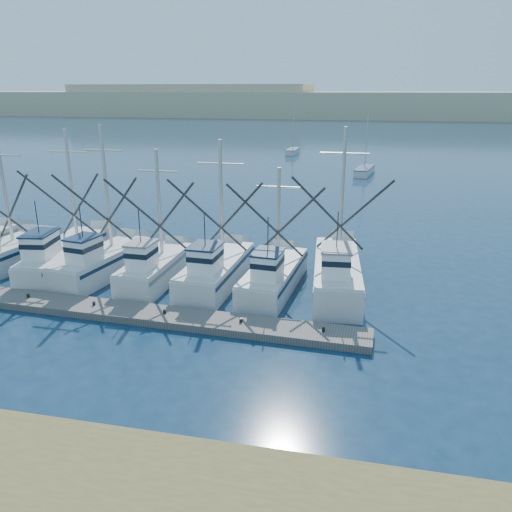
{
  "coord_description": "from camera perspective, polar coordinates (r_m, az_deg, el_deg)",
  "views": [
    {
      "loc": [
        4.28,
        -16.18,
        11.1
      ],
      "look_at": [
        -0.88,
        8.0,
        2.81
      ],
      "focal_mm": 35.0,
      "sensor_mm": 36.0,
      "label": 1
    }
  ],
  "objects": [
    {
      "name": "trawler_fleet",
      "position": [
        31.55,
        -14.19,
        -0.76
      ],
      "size": [
        27.95,
        9.4,
        9.47
      ],
      "color": "silver",
      "rests_on": "ground"
    },
    {
      "name": "dune_ridge",
      "position": [
        226.31,
        11.44,
        16.64
      ],
      "size": [
        360.0,
        60.0,
        10.0
      ],
      "primitive_type": "cube",
      "color": "tan",
      "rests_on": "ground"
    },
    {
      "name": "floating_dock",
      "position": [
        27.59,
        -17.98,
        -5.72
      ],
      "size": [
        28.61,
        3.15,
        0.38
      ],
      "primitive_type": "cube",
      "rotation": [
        0.0,
        0.0,
        -0.04
      ],
      "color": "#625D57",
      "rests_on": "ground"
    },
    {
      "name": "ground",
      "position": [
        20.09,
        -2.4,
        -15.03
      ],
      "size": [
        500.0,
        500.0,
        0.0
      ],
      "primitive_type": "plane",
      "color": "#0D243A",
      "rests_on": "ground"
    },
    {
      "name": "sailboat_far",
      "position": [
        91.35,
        4.21,
        11.82
      ],
      "size": [
        1.85,
        5.62,
        8.1
      ],
      "rotation": [
        0.0,
        0.0,
        -0.05
      ],
      "color": "silver",
      "rests_on": "ground"
    },
    {
      "name": "sailboat_near",
      "position": [
        70.62,
        12.28,
        9.48
      ],
      "size": [
        2.84,
        6.91,
        8.1
      ],
      "rotation": [
        0.0,
        0.0,
        -0.16
      ],
      "color": "silver",
      "rests_on": "ground"
    }
  ]
}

